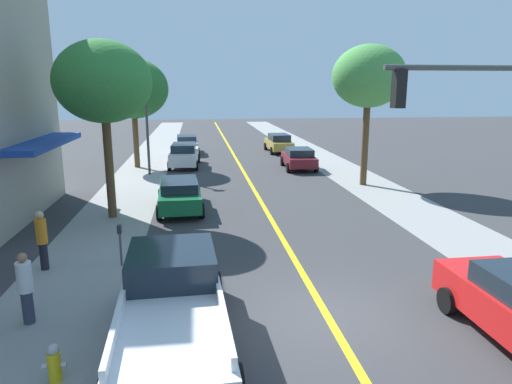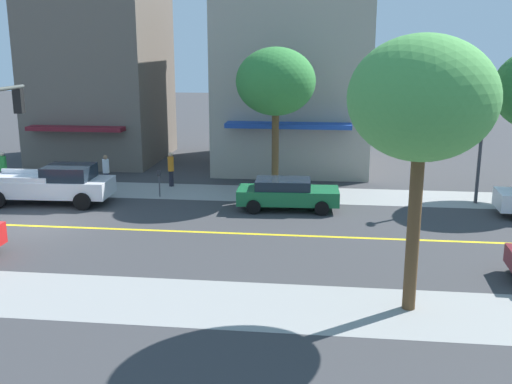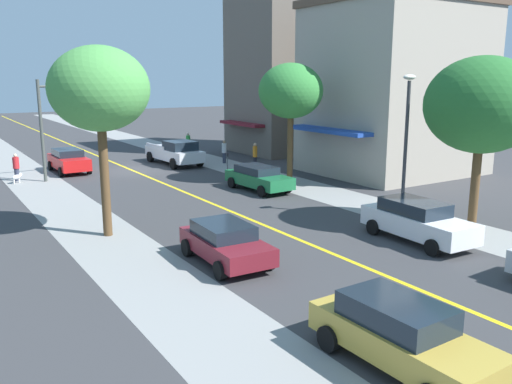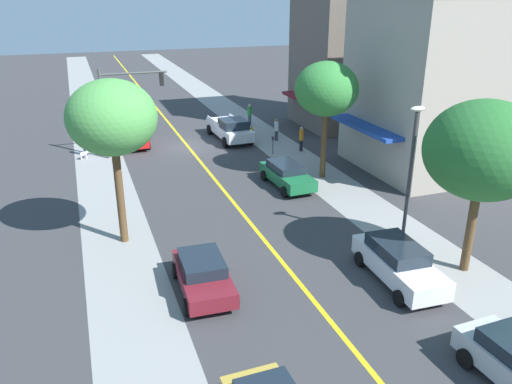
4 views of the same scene
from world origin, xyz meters
The scene contains 23 objects.
ground_plane centered at (0.00, 0.00, 0.00)m, with size 140.00×140.00×0.00m, color #38383A.
sidewalk_left centered at (-6.60, 0.00, 0.00)m, with size 3.29×126.00×0.01m, color gray.
sidewalk_right centered at (6.60, 0.00, 0.00)m, with size 3.29×126.00×0.01m, color gray.
road_centerline_stripe centered at (0.00, 0.00, 0.00)m, with size 0.20×126.00×0.00m, color yellow.
tan_rowhouse centered at (-14.91, -2.38, 7.66)m, with size 9.33×7.79×15.29m.
pale_office_building centered at (-14.91, 10.00, 5.68)m, with size 11.60×9.13×11.34m.
street_tree_left_near centered at (6.29, 14.49, 5.93)m, with size 3.93×3.93×7.64m.
street_tree_right_corner centered at (-6.62, 9.53, 5.57)m, with size 3.86×3.86×7.25m.
street_tree_left_far centered at (-7.09, 22.10, 5.28)m, with size 4.66×4.66×7.28m.
fire_hydrant centered at (-5.76, -1.77, 0.38)m, with size 0.44×0.24×0.76m.
parking_meter centered at (-5.41, 3.90, 0.87)m, with size 0.12×0.18×1.32m.
traffic_light_mast centered at (4.58, 0.88, 4.18)m, with size 4.65×0.32×6.27m.
street_lamp centered at (-5.99, 19.18, 4.03)m, with size 0.70×0.36×6.53m.
red_sedan_right_curb centered at (3.88, -1.78, 0.83)m, with size 2.10×4.58×1.57m.
maroon_sedan_right_curb centered at (3.81, 19.99, 0.75)m, with size 2.20×4.21×1.40m.
green_sedan_left_curb centered at (-3.82, 10.32, 0.76)m, with size 2.14×4.65×1.41m.
white_sedan_left_curb centered at (-3.86, 21.89, 0.84)m, with size 2.17×4.86×1.62m.
white_pickup_truck centered at (-3.61, -0.78, 0.92)m, with size 2.54×6.00×1.84m.
pedestrian_red_shirt centered at (7.44, -0.29, 0.90)m, with size 0.38×0.38×1.72m.
pedestrian_white_shirt centered at (-7.01, 0.59, 0.92)m, with size 0.35×0.35×1.73m.
pedestrian_green_shirt centered at (-6.65, -4.91, 0.98)m, with size 0.37×0.37×1.85m.
pedestrian_orange_shirt centered at (-7.67, 3.91, 0.98)m, with size 0.32×0.32×1.83m.
small_dog centered at (7.57, 0.57, 0.39)m, with size 0.72×0.65×0.60m.
Camera 4 is at (7.68, 37.10, 11.08)m, focal length 35.81 mm.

